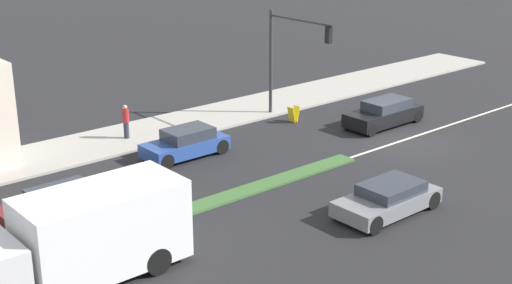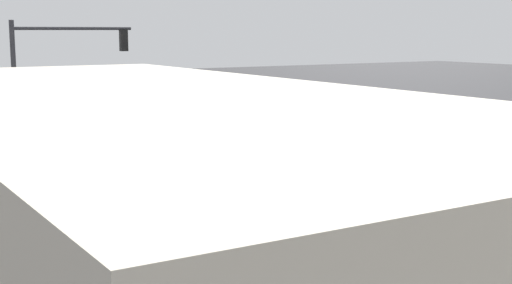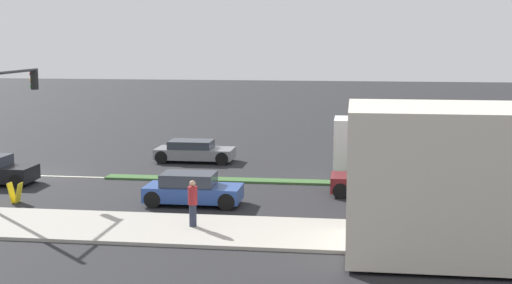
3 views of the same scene
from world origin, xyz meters
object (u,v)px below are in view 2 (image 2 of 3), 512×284
(suv_grey, at_px, (374,152))
(suv_black, at_px, (125,138))
(warning_aframe_sign, at_px, (69,161))
(traffic_signal_main, at_px, (53,70))
(sedan_maroon, at_px, (418,239))
(pedestrian, at_px, (48,200))
(coupe_blue, at_px, (167,190))

(suv_grey, bearing_deg, suv_black, -49.26)
(warning_aframe_sign, bearing_deg, suv_black, -137.59)
(suv_black, bearing_deg, traffic_signal_main, 38.67)
(sedan_maroon, bearing_deg, warning_aframe_sign, -76.91)
(traffic_signal_main, height_order, pedestrian, traffic_signal_main)
(coupe_blue, bearing_deg, traffic_signal_main, -81.37)
(pedestrian, xyz_separation_m, suv_black, (-6.56, -11.44, -0.35))
(traffic_signal_main, relative_size, sedan_maroon, 1.37)
(coupe_blue, bearing_deg, sedan_maroon, 110.28)
(traffic_signal_main, relative_size, suv_grey, 1.31)
(pedestrian, bearing_deg, coupe_blue, -166.72)
(pedestrian, bearing_deg, suv_black, -119.84)
(coupe_blue, height_order, suv_grey, coupe_blue)
(traffic_signal_main, xyz_separation_m, pedestrian, (2.64, 8.30, -2.90))
(traffic_signal_main, relative_size, pedestrian, 3.34)
(pedestrian, distance_m, suv_grey, 14.11)
(pedestrian, bearing_deg, traffic_signal_main, -107.63)
(traffic_signal_main, xyz_separation_m, warning_aframe_sign, (-0.45, 0.04, -3.47))
(sedan_maroon, bearing_deg, coupe_blue, -69.72)
(pedestrian, relative_size, suv_grey, 0.39)
(traffic_signal_main, height_order, coupe_blue, traffic_signal_main)
(suv_black, relative_size, suv_grey, 1.05)
(warning_aframe_sign, relative_size, suv_black, 0.19)
(traffic_signal_main, distance_m, sedan_maroon, 15.84)
(sedan_maroon, height_order, suv_grey, sedan_maroon)
(traffic_signal_main, distance_m, coupe_blue, 8.18)
(suv_black, bearing_deg, suv_grey, 130.74)
(suv_black, xyz_separation_m, coupe_blue, (2.80, 10.55, -0.02))
(traffic_signal_main, bearing_deg, suv_grey, 154.87)
(warning_aframe_sign, xyz_separation_m, suv_black, (-3.48, -3.18, 0.23))
(traffic_signal_main, height_order, suv_black, traffic_signal_main)
(traffic_signal_main, xyz_separation_m, coupe_blue, (-1.12, 7.41, -3.26))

